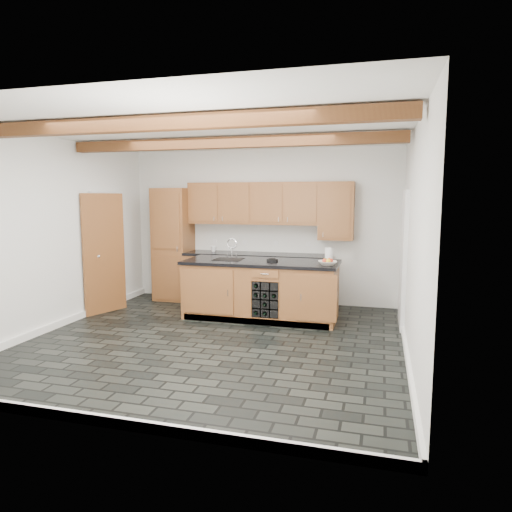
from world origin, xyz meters
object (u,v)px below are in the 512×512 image
Objects in this scene: island at (261,290)px; fruit_bowl at (328,263)px; kitchen_scale at (272,260)px; paper_towel at (329,255)px.

fruit_bowl is at bearing -11.01° from island.
island is at bearing -177.96° from kitchen_scale.
island is 1.21m from paper_towel.
kitchen_scale reaches higher than island.
fruit_bowl is at bearing -86.96° from paper_towel.
kitchen_scale is 0.91m from fruit_bowl.
kitchen_scale is 0.88m from paper_towel.
fruit_bowl is at bearing -5.10° from kitchen_scale.
paper_towel is (1.06, 0.09, 0.58)m from island.
kitchen_scale is at bearing -5.08° from island.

